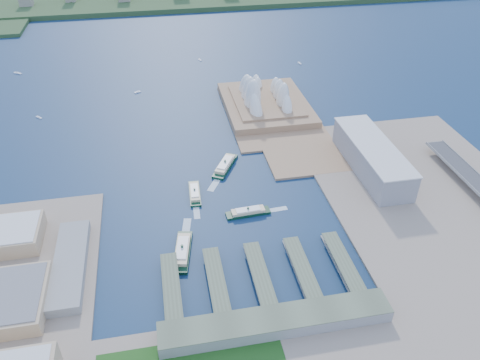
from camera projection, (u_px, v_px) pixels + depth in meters
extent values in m
plane|color=#0E2241|center=(231.00, 230.00, 508.92)|extent=(3000.00, 3000.00, 0.00)
cube|color=gray|center=(458.00, 231.00, 504.84)|extent=(240.00, 500.00, 3.00)
cube|color=#9A7654|center=(270.00, 113.00, 733.95)|extent=(135.00, 220.00, 3.00)
cube|color=gray|center=(372.00, 157.00, 591.66)|extent=(45.00, 155.00, 35.00)
cube|color=gray|center=(276.00, 322.00, 397.40)|extent=(200.00, 28.00, 12.00)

